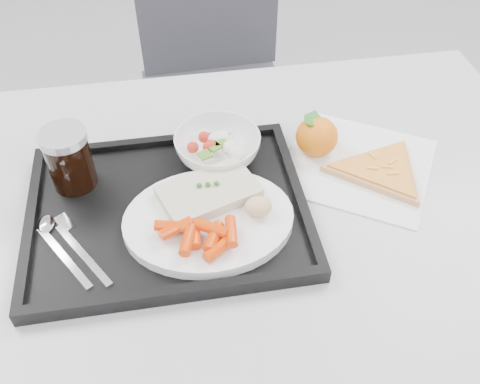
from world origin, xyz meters
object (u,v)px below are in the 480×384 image
chair (214,66)px  table (232,229)px  salad_bowl (218,147)px  cola_glass (69,158)px  tangerine (317,136)px  dinner_plate (209,220)px  pizza_slice (381,170)px  tray (168,211)px

chair → table: bearing=-94.8°
chair → salad_bowl: size_ratio=6.11×
cola_glass → tangerine: 0.43m
dinner_plate → salad_bowl: bearing=77.0°
pizza_slice → cola_glass: bearing=174.3°
table → chair: 0.78m
chair → tray: bearing=-102.5°
chair → pizza_slice: chair is taller
table → dinner_plate: size_ratio=4.44×
tangerine → salad_bowl: bearing=-179.0°
chair → dinner_plate: (-0.11, -0.81, 0.24)m
chair → cola_glass: chair is taller
dinner_plate → cola_glass: (-0.21, 0.13, 0.05)m
table → cola_glass: (-0.26, 0.08, 0.14)m
pizza_slice → dinner_plate: bearing=-166.0°
table → cola_glass: size_ratio=11.11×
dinner_plate → salad_bowl: size_ratio=1.78×
chair → tray: chair is taller
pizza_slice → table: bearing=-174.6°
chair → pizza_slice: bearing=-74.2°
salad_bowl → tangerine: bearing=1.0°
chair → cola_glass: 0.80m
table → salad_bowl: 0.15m
salad_bowl → dinner_plate: bearing=-103.0°
dinner_plate → salad_bowl: (0.04, 0.16, 0.01)m
cola_glass → tangerine: size_ratio=1.37×
dinner_plate → tangerine: (0.22, 0.16, 0.01)m
salad_bowl → pizza_slice: size_ratio=0.59×
salad_bowl → cola_glass: bearing=-174.3°
dinner_plate → pizza_slice: 0.33m
tangerine → pizza_slice: size_ratio=0.31×
tray → tangerine: bearing=22.4°
table → cola_glass: cola_glass is taller
tray → pizza_slice: (0.38, 0.03, 0.00)m
pizza_slice → salad_bowl: bearing=164.5°
table → chair: (0.06, 0.76, -0.15)m
chair → tangerine: chair is taller
tray → dinner_plate: bearing=-35.2°
cola_glass → pizza_slice: cola_glass is taller
salad_bowl → pizza_slice: salad_bowl is taller
tray → chair: bearing=77.5°
cola_glass → dinner_plate: bearing=-31.7°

